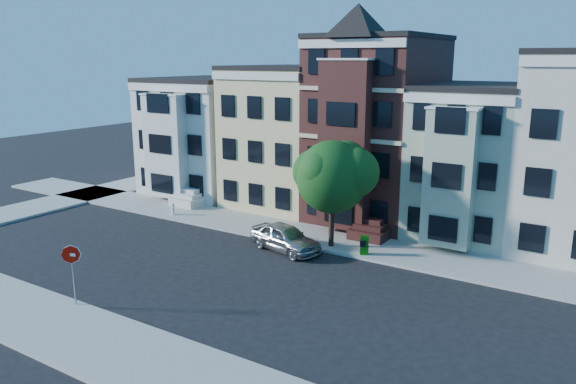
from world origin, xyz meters
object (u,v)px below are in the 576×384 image
Objects in this scene: street_tree at (332,182)px; newspaper_box at (364,245)px; fire_hydrant at (173,210)px; stop_sign at (73,271)px; parked_car at (285,238)px.

street_tree reaches higher than newspaper_box.
stop_sign reaches higher than fire_hydrant.
street_tree is at bearing 48.23° from stop_sign.
parked_car is 10.63m from fire_hydrant.
street_tree is at bearing 149.58° from newspaper_box.
fire_hydrant is (-14.75, 0.23, -0.20)m from newspaper_box.
parked_car reaches higher than fire_hydrant.
fire_hydrant is 0.21× the size of stop_sign.
street_tree reaches higher than stop_sign.
newspaper_box is at bearing -0.88° from fire_hydrant.
parked_car reaches higher than newspaper_box.
fire_hydrant is at bearing -179.77° from street_tree.
stop_sign is (-3.75, -11.36, 0.92)m from parked_car.
stop_sign reaches higher than newspaper_box.
street_tree is 1.66× the size of parked_car.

